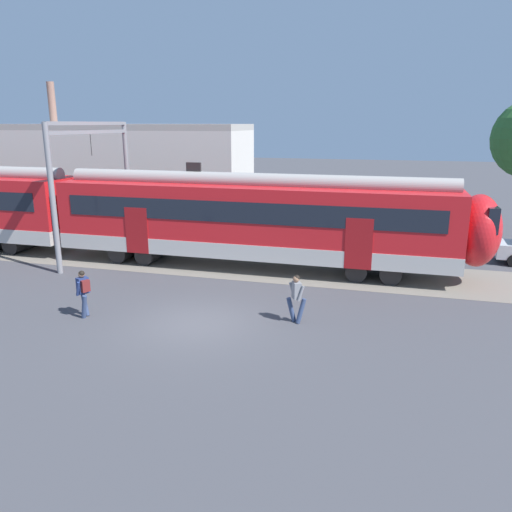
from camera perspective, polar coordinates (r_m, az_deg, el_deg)
name	(u,v)px	position (r m, az deg, el deg)	size (l,w,h in m)	color
ground_plane	(197,324)	(16.87, -6.75, -7.68)	(160.00, 160.00, 0.00)	#424247
track_bed	(48,251)	(28.15, -22.67, 0.52)	(80.00, 4.40, 0.01)	slate
pedestrian_navy	(83,290)	(17.94, -19.12, -3.66)	(0.57, 0.66, 1.67)	navy
pedestrian_grey	(296,295)	(16.56, 4.64, -4.49)	(0.71, 0.51, 1.67)	navy
catenary_gantry	(93,169)	(25.69, -18.13, 9.43)	(0.24, 6.64, 6.53)	gray
background_building	(124,172)	(35.98, -14.90, 9.28)	(17.25, 5.00, 9.20)	beige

